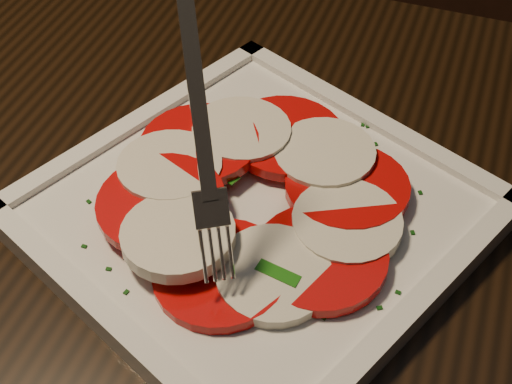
# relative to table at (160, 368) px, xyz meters

# --- Properties ---
(table) EXTENTS (1.22, 0.83, 0.75)m
(table) POSITION_rel_table_xyz_m (0.00, 0.00, 0.00)
(table) COLOR black
(table) RESTS_ON ground
(chair) EXTENTS (0.53, 0.53, 0.93)m
(chair) POSITION_rel_table_xyz_m (0.02, 0.67, -0.12)
(chair) COLOR black
(chair) RESTS_ON ground
(plate) EXTENTS (0.35, 0.35, 0.01)m
(plate) POSITION_rel_table_xyz_m (0.05, 0.08, 0.11)
(plate) COLOR silver
(plate) RESTS_ON table
(caprese_salad) EXTENTS (0.22, 0.22, 0.03)m
(caprese_salad) POSITION_rel_table_xyz_m (0.05, 0.08, 0.12)
(caprese_salad) COLOR #BC0407
(caprese_salad) RESTS_ON plate
(fork) EXTENTS (0.08, 0.10, 0.16)m
(fork) POSITION_rel_table_xyz_m (0.02, 0.05, 0.22)
(fork) COLOR white
(fork) RESTS_ON caprese_salad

